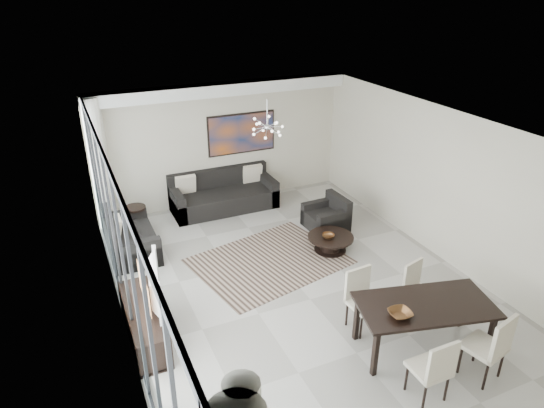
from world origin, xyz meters
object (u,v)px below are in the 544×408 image
coffee_table (330,242)px  television (149,285)px  dining_table (425,309)px  sofa_main (223,196)px  tv_console (144,323)px

coffee_table → television: size_ratio=0.79×
television → coffee_table: bearing=-65.8°
television → dining_table: bearing=-110.7°
television → dining_table: 4.03m
sofa_main → tv_console: size_ratio=1.42×
sofa_main → television: size_ratio=2.09×
television → sofa_main: bearing=-23.8°
sofa_main → tv_console: (-2.60, -3.88, -0.03)m
television → dining_table: (3.50, -1.98, -0.15)m
coffee_table → television: television is taller
television → tv_console: bearing=119.9°
coffee_table → dining_table: dining_table is taller
coffee_table → tv_console: bearing=-164.3°
tv_console → dining_table: 4.16m
coffee_table → television: 3.95m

